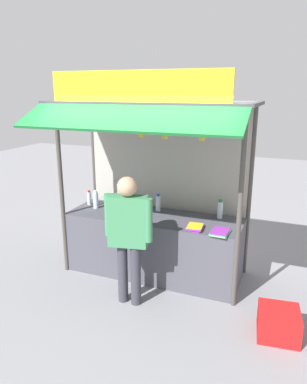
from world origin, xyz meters
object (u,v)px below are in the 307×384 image
at_px(banana_bunch_inner_left, 141,131).
at_px(banana_bunch_inner_right, 165,133).
at_px(water_bottle_back_left, 89,198).
at_px(water_bottle_front_right, 96,200).
at_px(vendor_person, 128,230).
at_px(water_bottle_far_left, 220,209).
at_px(plastic_crate, 278,323).
at_px(magazine_stack_right, 195,227).
at_px(magazine_stack_far_right, 220,232).
at_px(water_bottle_back_right, 158,203).
at_px(banana_bunch_leftmost, 202,135).

bearing_deg(banana_bunch_inner_left, banana_bunch_inner_right, 0.60).
height_order(water_bottle_back_left, banana_bunch_inner_left, banana_bunch_inner_left).
xyz_separation_m(water_bottle_back_left, water_bottle_front_right, (0.18, -0.11, 0.02)).
height_order(water_bottle_back_left, vendor_person, vendor_person).
distance_m(water_bottle_front_right, water_bottle_far_left, 1.81).
relative_size(banana_bunch_inner_right, plastic_crate, 0.65).
bearing_deg(magazine_stack_right, water_bottle_front_right, 170.57).
relative_size(magazine_stack_right, magazine_stack_far_right, 0.83).
relative_size(vendor_person, plastic_crate, 3.75).
relative_size(water_bottle_back_right, magazine_stack_right, 1.01).
relative_size(water_bottle_back_left, water_bottle_back_right, 0.88).
height_order(banana_bunch_leftmost, vendor_person, banana_bunch_leftmost).
relative_size(water_bottle_front_right, water_bottle_back_right, 1.07).
relative_size(banana_bunch_leftmost, vendor_person, 0.17).
relative_size(water_bottle_back_right, banana_bunch_inner_right, 0.91).
xyz_separation_m(water_bottle_far_left, magazine_stack_right, (-0.20, -0.52, -0.10)).
xyz_separation_m(banana_bunch_inner_left, plastic_crate, (1.72, -0.30, -1.94)).
bearing_deg(water_bottle_back_right, banana_bunch_inner_left, -84.47).
bearing_deg(water_bottle_back_right, magazine_stack_far_right, -27.28).
height_order(water_bottle_front_right, water_bottle_far_left, water_bottle_front_right).
xyz_separation_m(water_bottle_far_left, magazine_stack_far_right, (0.12, -0.55, -0.10)).
bearing_deg(banana_bunch_leftmost, banana_bunch_inner_left, -179.99).
height_order(water_bottle_back_left, banana_bunch_inner_right, banana_bunch_inner_right).
height_order(magazine_stack_far_right, plastic_crate, magazine_stack_far_right).
relative_size(water_bottle_back_left, magazine_stack_right, 0.89).
distance_m(magazine_stack_right, plastic_crate, 1.43).
distance_m(water_bottle_front_right, magazine_stack_right, 1.61).
relative_size(water_bottle_far_left, banana_bunch_leftmost, 0.94).
xyz_separation_m(banana_bunch_leftmost, vendor_person, (-0.77, -0.32, -1.11)).
distance_m(water_bottle_back_right, plastic_crate, 2.22).
height_order(water_bottle_far_left, vendor_person, vendor_person).
distance_m(banana_bunch_leftmost, banana_bunch_inner_left, 0.72).
height_order(magazine_stack_right, magazine_stack_far_right, magazine_stack_right).
bearing_deg(banana_bunch_inner_right, vendor_person, -136.40).
relative_size(magazine_stack_right, banana_bunch_inner_left, 0.92).
height_order(water_bottle_back_right, banana_bunch_inner_right, banana_bunch_inner_right).
bearing_deg(magazine_stack_far_right, banana_bunch_inner_left, -167.50).
height_order(water_bottle_far_left, banana_bunch_inner_right, banana_bunch_inner_right).
height_order(water_bottle_back_right, plastic_crate, water_bottle_back_right).
bearing_deg(banana_bunch_inner_left, water_bottle_back_left, 151.76).
bearing_deg(banana_bunch_inner_left, water_bottle_far_left, 42.72).
xyz_separation_m(magazine_stack_right, banana_bunch_inner_left, (-0.62, -0.24, 1.20)).
height_order(water_bottle_back_left, banana_bunch_leftmost, banana_bunch_leftmost).
distance_m(water_bottle_far_left, magazine_stack_right, 0.57).
height_order(water_bottle_back_right, banana_bunch_leftmost, banana_bunch_leftmost).
bearing_deg(banana_bunch_inner_left, plastic_crate, -9.83).
height_order(water_bottle_front_right, banana_bunch_inner_left, banana_bunch_inner_left).
distance_m(vendor_person, plastic_crate, 1.94).
height_order(water_bottle_back_left, water_bottle_far_left, water_bottle_far_left).
bearing_deg(plastic_crate, banana_bunch_inner_right, 168.08).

